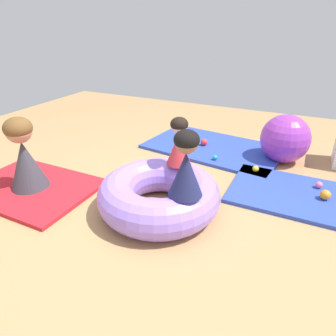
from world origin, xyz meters
TOP-DOWN VIEW (x-y plane):
  - ground_plane at (0.00, 0.00)m, footprint 8.00×8.00m
  - gym_mat_far_left at (0.13, 1.73)m, footprint 1.95×1.34m
  - gym_mat_center_rear at (1.24, 0.87)m, footprint 1.23×0.92m
  - gym_mat_near_right at (-1.29, -0.18)m, footprint 1.35×0.99m
  - inflatable_cushion at (0.12, 0.05)m, footprint 1.14×1.14m
  - child_in_navy at (0.45, -0.11)m, footprint 0.40×0.40m
  - child_in_red at (0.17, 0.40)m, footprint 0.34×0.34m
  - adult_seated at (-1.29, -0.18)m, footprint 0.53×0.53m
  - play_ball_blue at (-0.50, 2.20)m, footprint 0.07×0.07m
  - play_ball_yellow at (0.81, 1.18)m, footprint 0.07×0.07m
  - play_ball_teal at (0.29, 1.30)m, footprint 0.06×0.06m
  - play_ball_pink at (1.49, 1.08)m, footprint 0.07×0.07m
  - play_ball_red at (0.00, 1.70)m, footprint 0.09×0.09m
  - play_ball_orange at (1.55, 0.86)m, footprint 0.10×0.10m
  - play_ball_green at (-0.24, 1.70)m, footprint 0.11×0.11m
  - exercise_ball_large at (1.05, 1.72)m, footprint 0.61×0.61m

SIDE VIEW (x-z plane):
  - ground_plane at x=0.00m, z-range 0.00..0.00m
  - gym_mat_far_left at x=0.13m, z-range 0.00..0.04m
  - gym_mat_center_rear at x=1.24m, z-range 0.00..0.04m
  - gym_mat_near_right at x=-1.29m, z-range 0.00..0.04m
  - play_ball_teal at x=0.29m, z-range 0.04..0.10m
  - play_ball_blue at x=-0.50m, z-range 0.04..0.11m
  - play_ball_pink at x=1.49m, z-range 0.04..0.11m
  - play_ball_yellow at x=0.81m, z-range 0.04..0.11m
  - play_ball_red at x=0.00m, z-range 0.04..0.13m
  - play_ball_orange at x=1.55m, z-range 0.04..0.14m
  - play_ball_green at x=-0.24m, z-range 0.04..0.15m
  - inflatable_cushion at x=0.12m, z-range 0.00..0.35m
  - exercise_ball_large at x=1.05m, z-range 0.00..0.61m
  - adult_seated at x=-1.29m, z-range 0.03..0.79m
  - child_in_red at x=0.17m, z-range 0.35..0.82m
  - child_in_navy at x=0.45m, z-range 0.34..0.90m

